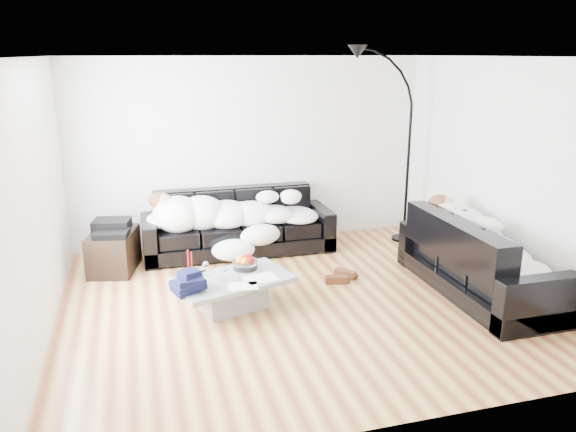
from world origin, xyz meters
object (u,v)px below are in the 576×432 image
object	(u,v)px
wine_glass_a	(206,269)
floor_lamp	(408,159)
sleeper_back	(238,208)
stereo	(112,227)
sofa_back	(238,222)
coffee_table	(233,293)
sofa_right	(480,256)
candle_right	(192,262)
candle_left	(188,262)
shoes	(341,276)
wine_glass_b	(203,274)
sleeper_right	(482,239)
fruit_bowl	(245,262)
wine_glass_c	(224,273)
av_cabinet	(114,251)

from	to	relation	value
wine_glass_a	floor_lamp	bearing A→B (deg)	25.73
sleeper_back	wine_glass_a	world-z (taller)	sleeper_back
wine_glass_a	stereo	size ratio (longest dim) A/B	0.36
sofa_back	coffee_table	size ratio (longest dim) A/B	2.11
sofa_right	candle_right	bearing A→B (deg)	78.77
candle_left	shoes	distance (m)	1.87
sofa_right	shoes	size ratio (longest dim) A/B	4.92
coffee_table	candle_left	distance (m)	0.59
sofa_back	shoes	world-z (taller)	sofa_back
wine_glass_b	sleeper_right	bearing A→B (deg)	-5.78
candle_left	shoes	world-z (taller)	candle_left
sleeper_right	fruit_bowl	size ratio (longest dim) A/B	6.88
sofa_right	fruit_bowl	distance (m)	2.64
wine_glass_a	wine_glass_b	size ratio (longest dim) A/B	0.94
candle_left	stereo	size ratio (longest dim) A/B	0.60
wine_glass_a	coffee_table	bearing A→B (deg)	-27.52
sofa_back	wine_glass_c	xyz separation A→B (m)	(-0.49, -1.81, 0.01)
sleeper_back	shoes	xyz separation A→B (m)	(0.99, -1.30, -0.59)
sofa_back	fruit_bowl	xyz separation A→B (m)	(-0.21, -1.55, 0.02)
sleeper_right	stereo	world-z (taller)	sleeper_right
wine_glass_a	floor_lamp	size ratio (longest dim) A/B	0.07
sleeper_right	floor_lamp	world-z (taller)	floor_lamp
floor_lamp	sofa_right	bearing A→B (deg)	-106.69
candle_right	floor_lamp	distance (m)	3.55
sofa_back	floor_lamp	bearing A→B (deg)	-3.44
wine_glass_a	stereo	world-z (taller)	stereo
fruit_bowl	candle_left	xyz separation A→B (m)	(-0.61, 0.03, 0.05)
wine_glass_a	candle_left	size ratio (longest dim) A/B	0.61
coffee_table	fruit_bowl	size ratio (longest dim) A/B	4.47
wine_glass_c	shoes	xyz separation A→B (m)	(1.48, 0.46, -0.38)
av_cabinet	floor_lamp	xyz separation A→B (m)	(4.06, 0.13, 0.95)
fruit_bowl	av_cabinet	distance (m)	1.91
candle_right	stereo	distance (m)	1.47
coffee_table	sofa_right	bearing A→B (deg)	-6.74
wine_glass_b	sofa_right	bearing A→B (deg)	-5.78
sleeper_back	stereo	xyz separation A→B (m)	(-1.63, -0.23, -0.06)
wine_glass_c	shoes	bearing A→B (deg)	17.23
sleeper_right	floor_lamp	distance (m)	2.03
wine_glass_c	sleeper_back	bearing A→B (deg)	74.50
shoes	sleeper_back	bearing A→B (deg)	152.27
fruit_bowl	candle_left	size ratio (longest dim) A/B	1.02
coffee_table	shoes	size ratio (longest dim) A/B	2.74
sofa_right	coffee_table	xyz separation A→B (m)	(-2.77, 0.33, -0.26)
candle_left	floor_lamp	world-z (taller)	floor_lamp
sofa_right	wine_glass_b	world-z (taller)	sofa_right
sofa_right	floor_lamp	world-z (taller)	floor_lamp
sofa_right	wine_glass_b	distance (m)	3.09
candle_right	coffee_table	bearing A→B (deg)	-37.61
sofa_back	wine_glass_a	size ratio (longest dim) A/B	15.88
candle_left	candle_right	bearing A→B (deg)	49.98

